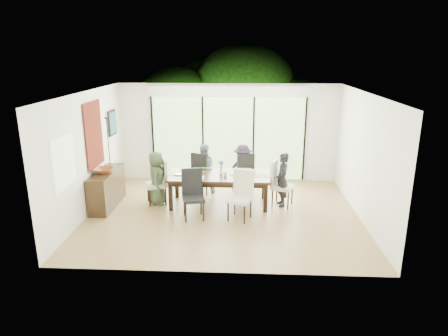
{
  "coord_description": "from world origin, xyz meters",
  "views": [
    {
      "loc": [
        0.44,
        -8.34,
        3.53
      ],
      "look_at": [
        0.0,
        0.25,
        1.0
      ],
      "focal_mm": 32.0,
      "sensor_mm": 36.0,
      "label": 1
    }
  ],
  "objects_px": {
    "chair_left_end": "(156,182)",
    "chair_right_end": "(283,184)",
    "chair_near_right": "(240,196)",
    "laptop": "(182,175)",
    "sideboard": "(107,189)",
    "person_far_left": "(204,169)",
    "vase": "(221,172)",
    "chair_far_left": "(204,172)",
    "cup_c": "(253,172)",
    "chair_near_left": "(193,195)",
    "person_far_right": "(243,169)",
    "bowl": "(104,170)",
    "cup_b": "(225,174)",
    "person_right_end": "(282,180)",
    "chair_far_right": "(243,172)",
    "cup_a": "(190,170)",
    "table_top": "(219,176)",
    "person_left_end": "(157,178)"
  },
  "relations": [
    {
      "from": "person_far_right",
      "to": "cup_b",
      "type": "height_order",
      "value": "person_far_right"
    },
    {
      "from": "chair_near_right",
      "to": "vase",
      "type": "xyz_separation_m",
      "value": [
        -0.45,
        0.92,
        0.26
      ]
    },
    {
      "from": "chair_left_end",
      "to": "person_far_left",
      "type": "distance_m",
      "value": 1.34
    },
    {
      "from": "chair_far_right",
      "to": "vase",
      "type": "height_order",
      "value": "chair_far_right"
    },
    {
      "from": "chair_near_left",
      "to": "cup_b",
      "type": "xyz_separation_m",
      "value": [
        0.65,
        0.77,
        0.24
      ]
    },
    {
      "from": "chair_far_left",
      "to": "cup_b",
      "type": "bearing_deg",
      "value": 146.84
    },
    {
      "from": "laptop",
      "to": "sideboard",
      "type": "distance_m",
      "value": 1.81
    },
    {
      "from": "person_left_end",
      "to": "chair_right_end",
      "type": "bearing_deg",
      "value": -93.9
    },
    {
      "from": "chair_far_right",
      "to": "laptop",
      "type": "height_order",
      "value": "chair_far_right"
    },
    {
      "from": "chair_far_left",
      "to": "cup_c",
      "type": "relative_size",
      "value": 8.87
    },
    {
      "from": "chair_left_end",
      "to": "person_far_left",
      "type": "xyz_separation_m",
      "value": [
        1.05,
        0.83,
        0.09
      ]
    },
    {
      "from": "vase",
      "to": "bowl",
      "type": "relative_size",
      "value": 0.27
    },
    {
      "from": "chair_right_end",
      "to": "vase",
      "type": "relative_size",
      "value": 9.17
    },
    {
      "from": "chair_near_right",
      "to": "cup_b",
      "type": "distance_m",
      "value": 0.88
    },
    {
      "from": "chair_left_end",
      "to": "chair_right_end",
      "type": "xyz_separation_m",
      "value": [
        3.0,
        0.0,
        0.0
      ]
    },
    {
      "from": "chair_right_end",
      "to": "person_far_right",
      "type": "height_order",
      "value": "person_far_right"
    },
    {
      "from": "chair_near_left",
      "to": "person_far_right",
      "type": "xyz_separation_m",
      "value": [
        1.05,
        1.7,
        0.09
      ]
    },
    {
      "from": "chair_far_left",
      "to": "laptop",
      "type": "xyz_separation_m",
      "value": [
        -0.4,
        -0.95,
        0.21
      ]
    },
    {
      "from": "chair_right_end",
      "to": "chair_near_right",
      "type": "distance_m",
      "value": 1.33
    },
    {
      "from": "table_top",
      "to": "vase",
      "type": "xyz_separation_m",
      "value": [
        0.05,
        0.05,
        0.09
      ]
    },
    {
      "from": "sideboard",
      "to": "cup_c",
      "type": "bearing_deg",
      "value": 5.42
    },
    {
      "from": "chair_far_left",
      "to": "chair_near_right",
      "type": "relative_size",
      "value": 1.0
    },
    {
      "from": "chair_right_end",
      "to": "cup_b",
      "type": "height_order",
      "value": "chair_right_end"
    },
    {
      "from": "person_far_left",
      "to": "person_left_end",
      "type": "bearing_deg",
      "value": 30.61
    },
    {
      "from": "chair_left_end",
      "to": "sideboard",
      "type": "xyz_separation_m",
      "value": [
        -1.13,
        -0.22,
        -0.12
      ]
    },
    {
      "from": "cup_a",
      "to": "cup_b",
      "type": "bearing_deg",
      "value": -16.39
    },
    {
      "from": "chair_far_left",
      "to": "cup_a",
      "type": "bearing_deg",
      "value": 94.91
    },
    {
      "from": "chair_near_right",
      "to": "sideboard",
      "type": "relative_size",
      "value": 0.73
    },
    {
      "from": "chair_left_end",
      "to": "person_far_left",
      "type": "height_order",
      "value": "person_far_left"
    },
    {
      "from": "cup_c",
      "to": "laptop",
      "type": "bearing_deg",
      "value": -173.09
    },
    {
      "from": "person_right_end",
      "to": "laptop",
      "type": "xyz_separation_m",
      "value": [
        -2.33,
        -0.1,
        0.12
      ]
    },
    {
      "from": "chair_near_right",
      "to": "person_far_left",
      "type": "height_order",
      "value": "person_far_left"
    },
    {
      "from": "person_far_left",
      "to": "vase",
      "type": "distance_m",
      "value": 0.94
    },
    {
      "from": "chair_far_left",
      "to": "chair_near_left",
      "type": "xyz_separation_m",
      "value": [
        -0.05,
        -1.72,
        0.0
      ]
    },
    {
      "from": "table_top",
      "to": "laptop",
      "type": "relative_size",
      "value": 7.27
    },
    {
      "from": "cup_c",
      "to": "bowl",
      "type": "xyz_separation_m",
      "value": [
        -3.43,
        -0.42,
        0.11
      ]
    },
    {
      "from": "chair_near_left",
      "to": "chair_far_left",
      "type": "bearing_deg",
      "value": 74.67
    },
    {
      "from": "cup_b",
      "to": "person_far_left",
      "type": "bearing_deg",
      "value": 122.83
    },
    {
      "from": "person_left_end",
      "to": "bowl",
      "type": "height_order",
      "value": "person_left_end"
    },
    {
      "from": "chair_right_end",
      "to": "chair_near_right",
      "type": "height_order",
      "value": "same"
    },
    {
      "from": "chair_right_end",
      "to": "person_right_end",
      "type": "height_order",
      "value": "person_right_end"
    },
    {
      "from": "cup_b",
      "to": "cup_c",
      "type": "relative_size",
      "value": 0.81
    },
    {
      "from": "chair_far_left",
      "to": "vase",
      "type": "height_order",
      "value": "chair_far_left"
    },
    {
      "from": "bowl",
      "to": "laptop",
      "type": "bearing_deg",
      "value": 7.21
    },
    {
      "from": "chair_right_end",
      "to": "vase",
      "type": "bearing_deg",
      "value": 108.1
    },
    {
      "from": "chair_far_right",
      "to": "cup_b",
      "type": "distance_m",
      "value": 1.06
    },
    {
      "from": "vase",
      "to": "laptop",
      "type": "relative_size",
      "value": 0.36
    },
    {
      "from": "chair_far_left",
      "to": "chair_left_end",
      "type": "bearing_deg",
      "value": 63.55
    },
    {
      "from": "chair_near_right",
      "to": "cup_b",
      "type": "bearing_deg",
      "value": 135.4
    },
    {
      "from": "chair_right_end",
      "to": "chair_far_right",
      "type": "distance_m",
      "value": 1.27
    }
  ]
}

